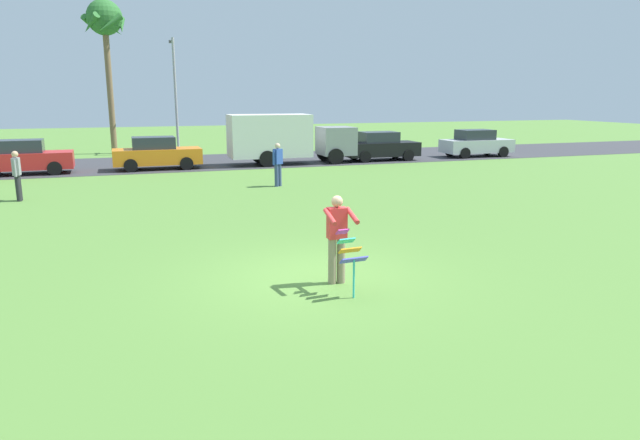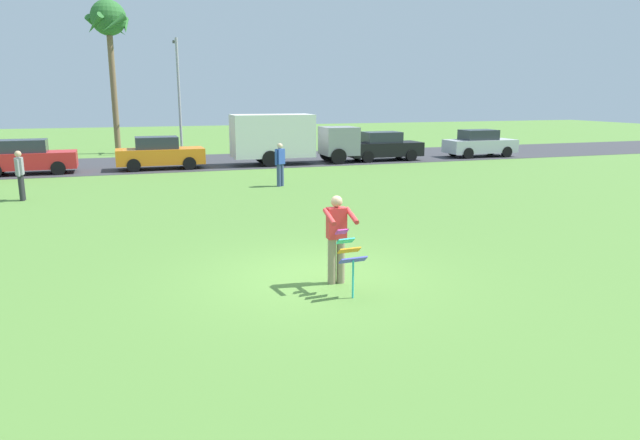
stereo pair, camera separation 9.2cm
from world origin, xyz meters
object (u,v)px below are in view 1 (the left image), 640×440
parked_car_silver (476,144)px  person_walker_far (278,163)px  palm_tree_right_near (105,25)px  streetlight_pole (175,89)px  parked_car_red (23,158)px  kite_held (350,253)px  parked_car_black (380,147)px  parked_car_orange (157,154)px  parked_truck_grey_van (285,138)px  person_walker_near (17,174)px  person_kite_flyer (337,236)px

parked_car_silver → person_walker_far: person_walker_far is taller
palm_tree_right_near → streetlight_pole: size_ratio=1.32×
parked_car_silver → parked_car_red: bearing=-180.0°
kite_held → streetlight_pole: size_ratio=0.17×
kite_held → palm_tree_right_near: bearing=98.6°
parked_car_black → person_walker_far: bearing=-137.5°
kite_held → parked_car_black: bearing=63.8°
parked_car_orange → parked_car_black: (12.11, 0.00, 0.00)m
palm_tree_right_near → parked_truck_grey_van: bearing=-46.0°
parked_car_silver → person_walker_near: person_walker_near is taller
parked_car_silver → palm_tree_right_near: bearing=156.3°
parked_car_red → parked_car_black: (18.04, 0.00, 0.00)m
parked_truck_grey_van → palm_tree_right_near: (-8.66, 8.98, 6.34)m
person_kite_flyer → streetlight_pole: streetlight_pole is taller
parked_car_black → parked_car_silver: bearing=0.0°
person_kite_flyer → palm_tree_right_near: size_ratio=0.19×
parked_car_red → streetlight_pole: 11.21m
palm_tree_right_near → person_walker_near: size_ratio=5.33×
parked_car_silver → palm_tree_right_near: size_ratio=0.46×
parked_car_red → streetlight_pole: streetlight_pole is taller
palm_tree_right_near → parked_car_black: bearing=-32.3°
person_kite_flyer → parked_car_orange: bearing=96.8°
person_walker_far → person_walker_near: bearing=-178.5°
kite_held → person_walker_far: person_walker_far is taller
parked_car_silver → palm_tree_right_near: 23.43m
person_kite_flyer → kite_held: bearing=-91.2°
parked_truck_grey_van → palm_tree_right_near: bearing=134.0°
parked_car_orange → parked_car_black: size_ratio=1.00×
kite_held → parked_car_black: size_ratio=0.28×
parked_car_orange → person_walker_near: size_ratio=2.44×
parked_car_red → palm_tree_right_near: palm_tree_right_near is taller
kite_held → streetlight_pole: 27.72m
kite_held → parked_car_black: 22.26m
person_kite_flyer → parked_truck_grey_van: 19.74m
parked_car_black → palm_tree_right_near: 18.20m
person_kite_flyer → person_walker_near: (-7.33, 11.86, -0.02)m
parked_car_orange → parked_car_red: bearing=-180.0°
parked_car_black → parked_car_silver: (6.27, 0.00, 0.00)m
parked_car_red → parked_car_orange: size_ratio=1.01×
person_walker_near → person_walker_far: size_ratio=1.00×
parked_car_orange → parked_car_silver: 18.38m
kite_held → parked_car_red: parked_car_red is taller
streetlight_pole → person_walker_near: 16.70m
parked_car_red → person_walker_near: 7.47m
palm_tree_right_near → person_walker_near: 18.00m
parked_car_orange → person_kite_flyer: bearing=-83.2°
parked_car_black → parked_car_red: bearing=-180.0°
streetlight_pole → person_walker_near: (-6.73, -14.97, -3.06)m
parked_car_black → person_walker_far: (-7.81, -7.17, 0.16)m
parked_car_red → parked_car_silver: 24.31m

